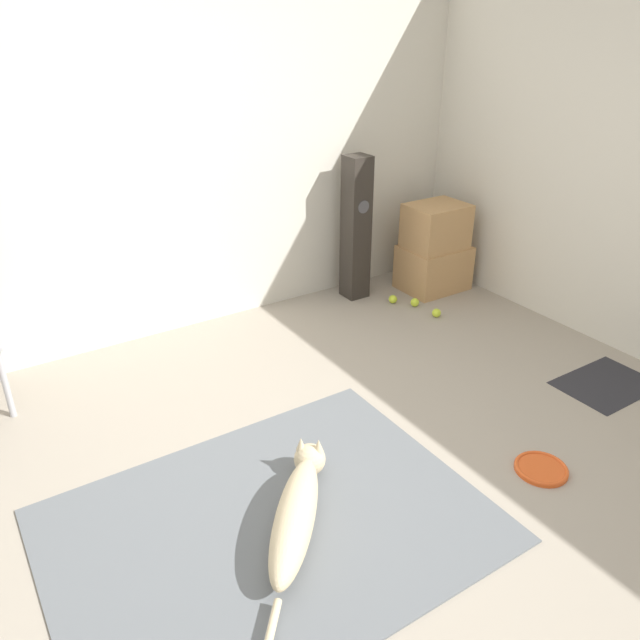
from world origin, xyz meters
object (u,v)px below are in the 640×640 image
floor_speaker (356,229)px  tennis_ball_loose_on_carpet (436,313)px  tennis_ball_by_boxes (415,302)px  cardboard_box_upper (436,226)px  tennis_ball_near_speaker (393,299)px  cardboard_box_lower (433,267)px  dog (297,510)px  frisbee (541,469)px

floor_speaker → tennis_ball_loose_on_carpet: (0.29, -0.66, -0.53)m
tennis_ball_by_boxes → cardboard_box_upper: bearing=29.5°
tennis_ball_near_speaker → cardboard_box_lower: bearing=7.5°
cardboard_box_lower → cardboard_box_upper: bearing=-152.9°
cardboard_box_upper → tennis_ball_by_boxes: bearing=-150.5°
dog → cardboard_box_lower: (2.32, 1.69, 0.07)m
cardboard_box_upper → floor_speaker: 0.66m
cardboard_box_upper → tennis_ball_loose_on_carpet: 0.73m
cardboard_box_lower → tennis_ball_by_boxes: bearing=-150.6°
frisbee → tennis_ball_near_speaker: size_ratio=4.01×
cardboard_box_upper → cardboard_box_lower: bearing=27.1°
floor_speaker → cardboard_box_lower: bearing=-19.8°
dog → floor_speaker: size_ratio=0.78×
floor_speaker → tennis_ball_loose_on_carpet: floor_speaker is taller
frisbee → floor_speaker: size_ratio=0.24×
tennis_ball_near_speaker → floor_speaker: bearing=120.3°
tennis_ball_near_speaker → cardboard_box_upper: bearing=6.7°
floor_speaker → tennis_ball_near_speaker: floor_speaker is taller
frisbee → cardboard_box_lower: 2.31m
frisbee → cardboard_box_lower: bearing=61.8°
tennis_ball_by_boxes → tennis_ball_near_speaker: bearing=127.1°
floor_speaker → tennis_ball_near_speaker: bearing=-59.7°
dog → tennis_ball_near_speaker: bearing=41.3°
cardboard_box_upper → floor_speaker: bearing=159.0°
cardboard_box_upper → tennis_ball_by_boxes: cardboard_box_upper is taller
tennis_ball_near_speaker → tennis_ball_loose_on_carpet: 0.39m
frisbee → tennis_ball_loose_on_carpet: bearing=64.9°
dog → cardboard_box_upper: size_ratio=1.92×
tennis_ball_loose_on_carpet → tennis_ball_near_speaker: bearing=107.9°
dog → tennis_ball_loose_on_carpet: dog is taller
floor_speaker → frisbee: bearing=-101.5°
tennis_ball_near_speaker → tennis_ball_loose_on_carpet: (0.12, -0.37, 0.00)m
frisbee → cardboard_box_upper: (1.07, 2.02, 0.52)m
cardboard_box_lower → tennis_ball_by_boxes: size_ratio=7.81×
cardboard_box_upper → floor_speaker: size_ratio=0.41×
frisbee → tennis_ball_near_speaker: tennis_ball_near_speaker is taller
dog → frisbee: 1.28m
tennis_ball_loose_on_carpet → cardboard_box_lower: bearing=51.7°
dog → tennis_ball_loose_on_carpet: 2.35m
tennis_ball_loose_on_carpet → tennis_ball_by_boxes: bearing=93.5°
floor_speaker → tennis_ball_by_boxes: 0.73m
dog → tennis_ball_near_speaker: size_ratio=13.31×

